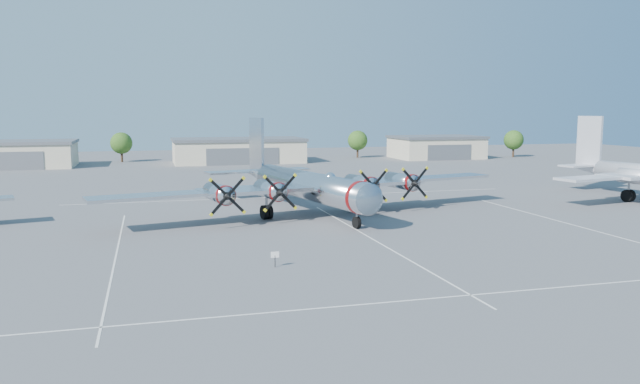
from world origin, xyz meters
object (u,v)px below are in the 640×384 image
object	(u,v)px
hangar_east	(436,147)
tree_west	(121,143)
hangar_west	(17,154)
hangar_center	(238,150)
tree_far_east	(514,140)
tree_east	(358,140)
main_bomber_b29	(305,212)
info_placard	(275,256)

from	to	relation	value
hangar_east	tree_west	distance (m)	73.46
hangar_west	hangar_east	world-z (taller)	same
hangar_center	tree_far_east	xyz separation A→B (m)	(68.00, -1.96, 1.51)
hangar_east	tree_far_east	xyz separation A→B (m)	(20.00, -1.96, 1.51)
tree_far_east	hangar_west	bearing A→B (deg)	179.00
hangar_west	tree_east	world-z (taller)	tree_east
hangar_center	tree_far_east	size ratio (longest dim) A/B	4.31
hangar_east	hangar_center	bearing A→B (deg)	-180.00
tree_far_east	main_bomber_b29	size ratio (longest dim) A/B	0.14
hangar_west	tree_east	bearing A→B (deg)	4.60
tree_west	main_bomber_b29	world-z (taller)	tree_west
hangar_center	main_bomber_b29	size ratio (longest dim) A/B	0.60
hangar_west	tree_far_east	distance (m)	113.03
hangar_east	tree_west	bearing A→B (deg)	173.72
hangar_center	tree_far_east	distance (m)	68.05
tree_west	main_bomber_b29	size ratio (longest dim) A/B	0.14
hangar_west	tree_west	world-z (taller)	tree_west
tree_west	tree_far_east	world-z (taller)	same
tree_east	hangar_east	bearing A→B (deg)	-18.54
tree_west	tree_far_east	bearing A→B (deg)	-6.14
tree_far_east	info_placard	xyz separation A→B (m)	(-78.47, -91.84, -3.39)
hangar_west	tree_far_east	size ratio (longest dim) A/B	3.40
tree_far_east	hangar_east	bearing A→B (deg)	174.39
tree_east	tree_west	bearing A→B (deg)	177.92
hangar_center	info_placard	xyz separation A→B (m)	(-10.47, -93.80, -1.88)
tree_east	info_placard	distance (m)	107.78
tree_east	tree_far_east	xyz separation A→B (m)	(38.00, -8.00, 0.00)
main_bomber_b29	tree_west	bearing A→B (deg)	93.18
hangar_center	main_bomber_b29	xyz separation A→B (m)	(-2.30, -70.09, -2.71)
tree_west	info_placard	world-z (taller)	tree_west
hangar_east	info_placard	size ratio (longest dim) A/B	17.50
hangar_east	main_bomber_b29	xyz separation A→B (m)	(-50.30, -70.09, -2.71)
hangar_west	main_bomber_b29	world-z (taller)	hangar_west
hangar_center	main_bomber_b29	world-z (taller)	hangar_center
main_bomber_b29	info_placard	world-z (taller)	main_bomber_b29
info_placard	hangar_center	bearing A→B (deg)	85.31
info_placard	hangar_west	bearing A→B (deg)	111.89
main_bomber_b29	hangar_west	bearing A→B (deg)	108.33
hangar_center	hangar_east	bearing A→B (deg)	0.00
tree_east	main_bomber_b29	distance (m)	82.80
tree_far_east	main_bomber_b29	distance (m)	97.98
tree_far_east	info_placard	distance (m)	120.84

